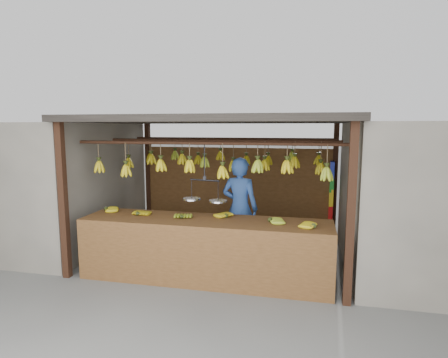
# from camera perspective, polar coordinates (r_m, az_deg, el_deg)

# --- Properties ---
(ground) EXTENTS (80.00, 80.00, 0.00)m
(ground) POSITION_cam_1_polar(r_m,az_deg,el_deg) (6.76, -0.57, -11.33)
(ground) COLOR #5B5B57
(stall) EXTENTS (4.30, 3.30, 2.40)m
(stall) POSITION_cam_1_polar(r_m,az_deg,el_deg) (6.70, 0.05, 5.72)
(stall) COLOR black
(stall) RESTS_ON ground
(neighbor_left) EXTENTS (3.00, 3.00, 2.30)m
(neighbor_left) POSITION_cam_1_polar(r_m,az_deg,el_deg) (8.09, -26.26, -0.56)
(neighbor_left) COLOR slate
(neighbor_left) RESTS_ON ground
(counter) EXTENTS (3.64, 0.83, 0.96)m
(counter) POSITION_cam_1_polar(r_m,az_deg,el_deg) (5.40, -3.26, -8.45)
(counter) COLOR brown
(counter) RESTS_ON ground
(hanging_bananas) EXTENTS (3.60, 2.23, 0.40)m
(hanging_bananas) POSITION_cam_1_polar(r_m,az_deg,el_deg) (6.40, -0.55, 2.49)
(hanging_bananas) COLOR #B8A213
(hanging_bananas) RESTS_ON ground
(balance_scale) EXTENTS (0.67, 0.32, 0.85)m
(balance_scale) POSITION_cam_1_polar(r_m,az_deg,el_deg) (5.50, -2.95, -2.71)
(balance_scale) COLOR black
(balance_scale) RESTS_ON ground
(vendor) EXTENTS (0.70, 0.52, 1.73)m
(vendor) POSITION_cam_1_polar(r_m,az_deg,el_deg) (6.37, 2.42, -4.45)
(vendor) COLOR #3359A5
(vendor) RESTS_ON ground
(bag_bundles) EXTENTS (0.08, 0.26, 1.21)m
(bag_bundles) POSITION_cam_1_polar(r_m,az_deg,el_deg) (7.68, 16.07, -1.79)
(bag_bundles) COLOR #1426BF
(bag_bundles) RESTS_ON ground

